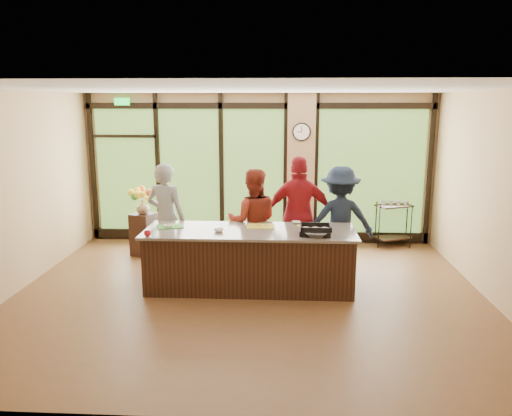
# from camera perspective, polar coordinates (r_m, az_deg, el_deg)

# --- Properties ---
(floor) EXTENTS (7.00, 7.00, 0.00)m
(floor) POSITION_cam_1_polar(r_m,az_deg,el_deg) (7.57, -0.86, -9.85)
(floor) COLOR brown
(floor) RESTS_ON ground
(ceiling) EXTENTS (7.00, 7.00, 0.00)m
(ceiling) POSITION_cam_1_polar(r_m,az_deg,el_deg) (7.03, -0.94, 13.49)
(ceiling) COLOR silver
(ceiling) RESTS_ON back_wall
(back_wall) EXTENTS (7.00, 0.00, 7.00)m
(back_wall) POSITION_cam_1_polar(r_m,az_deg,el_deg) (10.11, 0.29, 4.50)
(back_wall) COLOR tan
(back_wall) RESTS_ON floor
(left_wall) EXTENTS (0.00, 6.00, 6.00)m
(left_wall) POSITION_cam_1_polar(r_m,az_deg,el_deg) (8.18, -26.19, 1.48)
(left_wall) COLOR tan
(left_wall) RESTS_ON floor
(right_wall) EXTENTS (0.00, 6.00, 6.00)m
(right_wall) POSITION_cam_1_polar(r_m,az_deg,el_deg) (7.74, 25.91, 0.98)
(right_wall) COLOR tan
(right_wall) RESTS_ON floor
(window_wall) EXTENTS (6.90, 0.12, 3.00)m
(window_wall) POSITION_cam_1_polar(r_m,az_deg,el_deg) (10.07, 1.20, 3.87)
(window_wall) COLOR tan
(window_wall) RESTS_ON floor
(island_base) EXTENTS (3.10, 1.00, 0.88)m
(island_base) POSITION_cam_1_polar(r_m,az_deg,el_deg) (7.70, -0.72, -5.98)
(island_base) COLOR black
(island_base) RESTS_ON floor
(countertop) EXTENTS (3.20, 1.10, 0.04)m
(countertop) POSITION_cam_1_polar(r_m,az_deg,el_deg) (7.57, -0.73, -2.67)
(countertop) COLOR gray
(countertop) RESTS_ON island_base
(wall_clock) EXTENTS (0.36, 0.04, 0.36)m
(wall_clock) POSITION_cam_1_polar(r_m,az_deg,el_deg) (9.90, 5.23, 8.66)
(wall_clock) COLOR black
(wall_clock) RESTS_ON window_wall
(cook_left) EXTENTS (0.77, 0.60, 1.85)m
(cook_left) POSITION_cam_1_polar(r_m,az_deg,el_deg) (8.47, -10.24, -1.10)
(cook_left) COLOR gray
(cook_left) RESTS_ON floor
(cook_midleft) EXTENTS (0.90, 0.72, 1.76)m
(cook_midleft) POSITION_cam_1_polar(r_m,az_deg,el_deg) (8.27, -0.36, -1.55)
(cook_midleft) COLOR maroon
(cook_midleft) RESTS_ON floor
(cook_midright) EXTENTS (1.15, 0.48, 1.95)m
(cook_midright) POSITION_cam_1_polar(r_m,az_deg,el_deg) (8.35, 4.99, -0.78)
(cook_midright) COLOR maroon
(cook_midright) RESTS_ON floor
(cook_right) EXTENTS (1.20, 0.75, 1.79)m
(cook_right) POSITION_cam_1_polar(r_m,az_deg,el_deg) (8.44, 9.54, -1.34)
(cook_right) COLOR #161F31
(cook_right) RESTS_ON floor
(roasting_pan) EXTENTS (0.48, 0.39, 0.08)m
(roasting_pan) POSITION_cam_1_polar(r_m,az_deg,el_deg) (7.33, 6.83, -2.76)
(roasting_pan) COLOR black
(roasting_pan) RESTS_ON countertop
(mixing_bowl) EXTENTS (0.40, 0.40, 0.09)m
(mixing_bowl) POSITION_cam_1_polar(r_m,az_deg,el_deg) (7.24, 6.91, -2.92)
(mixing_bowl) COLOR silver
(mixing_bowl) RESTS_ON countertop
(cutting_board_left) EXTENTS (0.48, 0.42, 0.01)m
(cutting_board_left) POSITION_cam_1_polar(r_m,az_deg,el_deg) (7.87, -9.80, -2.09)
(cutting_board_left) COLOR #3D8F34
(cutting_board_left) RESTS_ON countertop
(cutting_board_center) EXTENTS (0.44, 0.34, 0.01)m
(cutting_board_center) POSITION_cam_1_polar(r_m,az_deg,el_deg) (7.76, 0.54, -2.10)
(cutting_board_center) COLOR gold
(cutting_board_center) RESTS_ON countertop
(cutting_board_right) EXTENTS (0.48, 0.42, 0.01)m
(cutting_board_right) POSITION_cam_1_polar(r_m,az_deg,el_deg) (7.81, 6.40, -2.09)
(cutting_board_right) COLOR gold
(cutting_board_right) RESTS_ON countertop
(prep_bowl_near) EXTENTS (0.18, 0.18, 0.05)m
(prep_bowl_near) POSITION_cam_1_polar(r_m,az_deg,el_deg) (7.81, -9.98, -2.08)
(prep_bowl_near) COLOR white
(prep_bowl_near) RESTS_ON countertop
(prep_bowl_mid) EXTENTS (0.18, 0.18, 0.05)m
(prep_bowl_mid) POSITION_cam_1_polar(r_m,az_deg,el_deg) (7.48, -4.28, -2.55)
(prep_bowl_mid) COLOR white
(prep_bowl_mid) RESTS_ON countertop
(prep_bowl_far) EXTENTS (0.16, 0.16, 0.04)m
(prep_bowl_far) POSITION_cam_1_polar(r_m,az_deg,el_deg) (7.98, 4.61, -1.67)
(prep_bowl_far) COLOR white
(prep_bowl_far) RESTS_ON countertop
(red_ramekin) EXTENTS (0.13, 0.13, 0.08)m
(red_ramekin) POSITION_cam_1_polar(r_m,az_deg,el_deg) (7.37, -12.31, -2.87)
(red_ramekin) COLOR #B4121C
(red_ramekin) RESTS_ON countertop
(flower_stand) EXTENTS (0.51, 0.51, 0.79)m
(flower_stand) POSITION_cam_1_polar(r_m,az_deg,el_deg) (9.57, -12.67, -2.95)
(flower_stand) COLOR black
(flower_stand) RESTS_ON floor
(flower_vase) EXTENTS (0.31, 0.31, 0.26)m
(flower_vase) POSITION_cam_1_polar(r_m,az_deg,el_deg) (9.45, -12.81, 0.14)
(flower_vase) COLOR olive
(flower_vase) RESTS_ON flower_stand
(bar_cart) EXTENTS (0.77, 0.62, 0.92)m
(bar_cart) POSITION_cam_1_polar(r_m,az_deg,el_deg) (10.26, 15.44, -1.20)
(bar_cart) COLOR black
(bar_cart) RESTS_ON floor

